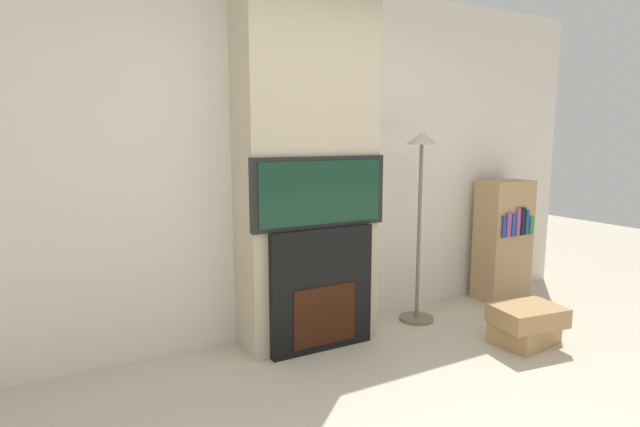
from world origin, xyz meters
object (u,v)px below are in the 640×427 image
object	(u,v)px
fireplace	(320,289)
television	(320,192)
box_stack	(526,324)
bookshelf	(503,240)
floor_lamp	(420,189)

from	to	relation	value
fireplace	television	xyz separation A→B (m)	(0.00, -0.00, 0.70)
box_stack	television	bearing A→B (deg)	153.83
box_stack	bookshelf	distance (m)	1.19
floor_lamp	fireplace	bearing A→B (deg)	-173.88
bookshelf	floor_lamp	bearing A→B (deg)	-175.60
bookshelf	television	bearing A→B (deg)	-174.73
fireplace	floor_lamp	bearing A→B (deg)	6.12
television	floor_lamp	size ratio (longest dim) A/B	0.65
floor_lamp	box_stack	world-z (taller)	floor_lamp
fireplace	floor_lamp	xyz separation A→B (m)	(0.99, 0.11, 0.66)
television	floor_lamp	world-z (taller)	floor_lamp
fireplace	bookshelf	size ratio (longest dim) A/B	0.80
floor_lamp	bookshelf	bearing A→B (deg)	4.40
box_stack	floor_lamp	bearing A→B (deg)	116.30
fireplace	bookshelf	world-z (taller)	bookshelf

